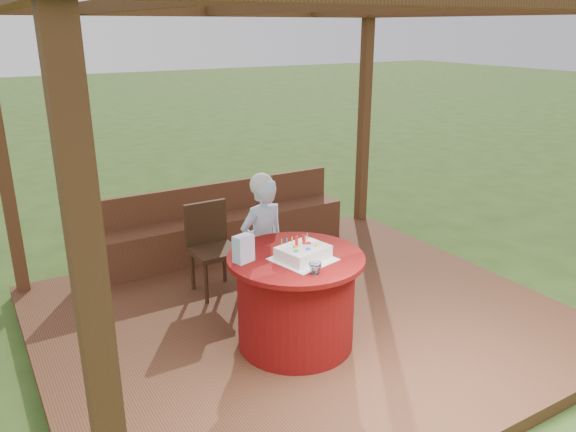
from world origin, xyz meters
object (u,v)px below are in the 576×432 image
object	(u,v)px
bench	(223,231)
elderly_woman	(263,242)
birthday_cake	(303,253)
table	(296,300)
chair	(211,243)
gift_bag	(243,249)
drinking_glass	(315,269)

from	to	relation	value
bench	elderly_woman	xyz separation A→B (m)	(-0.23, -1.40, 0.39)
bench	birthday_cake	bearing A→B (deg)	-97.77
bench	table	bearing A→B (deg)	-98.34
table	chair	world-z (taller)	chair
gift_bag	elderly_woman	bearing A→B (deg)	35.15
elderly_woman	drinking_glass	bearing A→B (deg)	-97.31
chair	elderly_woman	bearing A→B (deg)	-66.49
table	gift_bag	distance (m)	0.65
elderly_woman	gift_bag	world-z (taller)	elderly_woman
gift_bag	drinking_glass	xyz separation A→B (m)	(0.34, -0.48, -0.06)
bench	table	xyz separation A→B (m)	(-0.31, -2.11, 0.13)
bench	gift_bag	world-z (taller)	gift_bag
chair	gift_bag	xyz separation A→B (m)	(-0.22, -1.17, 0.40)
table	gift_bag	size ratio (longest dim) A/B	5.15
bench	table	world-z (taller)	bench
elderly_woman	table	bearing A→B (deg)	-96.27
bench	gift_bag	distance (m)	2.20
table	elderly_woman	xyz separation A→B (m)	(0.08, 0.70, 0.26)
drinking_glass	elderly_woman	bearing A→B (deg)	82.69
chair	birthday_cake	distance (m)	1.44
table	drinking_glass	world-z (taller)	drinking_glass
elderly_woman	gift_bag	bearing A→B (deg)	-129.35
bench	birthday_cake	world-z (taller)	birthday_cake
bench	table	distance (m)	2.13
birthday_cake	drinking_glass	distance (m)	0.28
drinking_glass	gift_bag	bearing A→B (deg)	125.48
elderly_woman	birthday_cake	xyz separation A→B (m)	(-0.07, -0.79, 0.19)
table	drinking_glass	bearing A→B (deg)	-99.28
elderly_woman	chair	bearing A→B (deg)	113.51
bench	birthday_cake	size ratio (longest dim) A/B	6.05
gift_bag	drinking_glass	world-z (taller)	gift_bag
bench	gift_bag	xyz separation A→B (m)	(-0.71, -1.99, 0.63)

